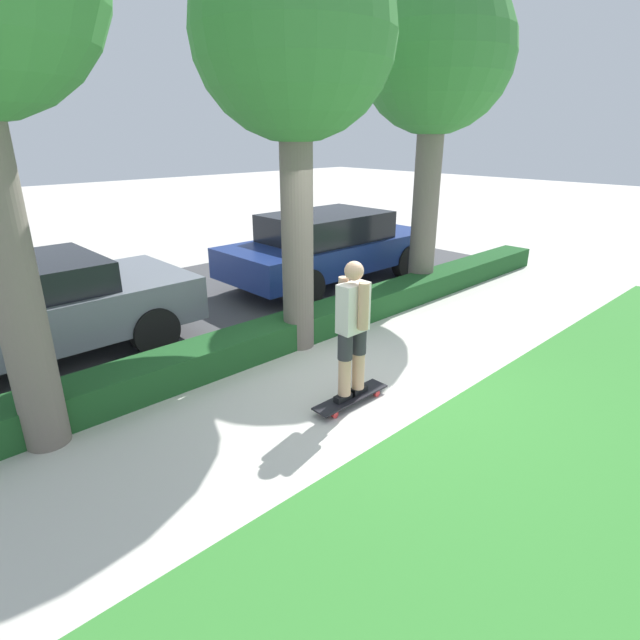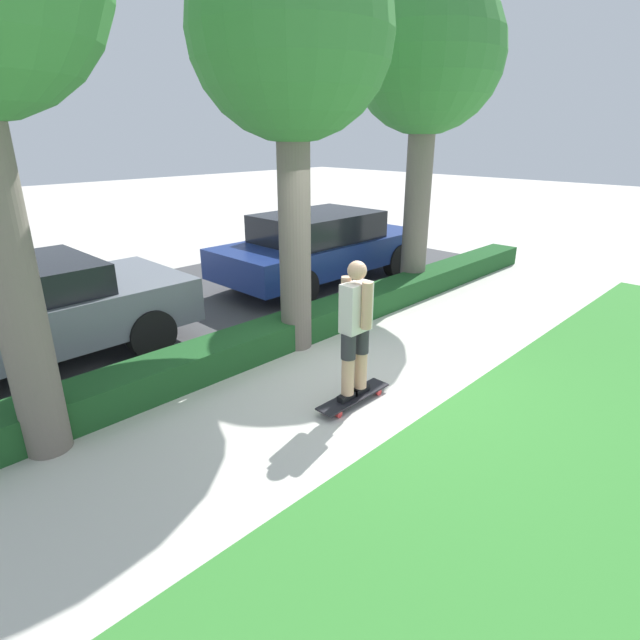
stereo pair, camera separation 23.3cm
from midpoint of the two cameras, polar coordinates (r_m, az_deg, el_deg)
ground_plane at (r=6.37m, az=4.15°, el=-6.96°), size 60.00×60.00×0.00m
grass_lawn_strip at (r=5.27m, az=30.92°, el=-16.61°), size 14.35×4.00×0.01m
street_asphalt at (r=9.41m, az=-15.65°, el=1.63°), size 14.35×5.00×0.01m
hedge_row at (r=7.32m, az=-5.36°, el=-1.48°), size 14.35×0.60×0.40m
skateboard at (r=5.84m, az=2.72°, el=-8.78°), size 1.03×0.24×0.10m
skater_person at (r=5.47m, az=2.87°, el=-0.84°), size 0.48×0.41×1.59m
tree_mid at (r=6.85m, az=-4.42°, el=29.12°), size 2.50×2.50×5.31m
tree_far at (r=9.77m, az=11.36°, el=27.02°), size 2.62×2.62×5.51m
parked_car_front at (r=7.61m, az=-32.39°, el=0.56°), size 4.39×2.05×1.38m
parked_car_middle at (r=10.28m, az=-0.51°, el=8.46°), size 4.61×1.93×1.46m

